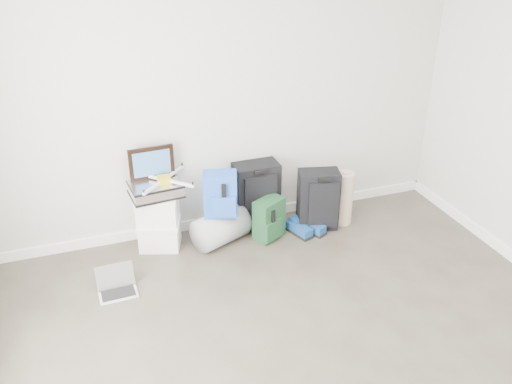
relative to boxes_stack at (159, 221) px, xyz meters
name	(u,v)px	position (x,y,z in m)	size (l,w,h in m)	color
room_envelope	(364,166)	(0.73, -2.27, 1.45)	(4.52, 5.02, 2.71)	beige
boxes_stack	(159,221)	(0.00, 0.00, 0.00)	(0.46, 0.41, 0.54)	white
briefcase	(156,189)	(0.00, 0.00, 0.33)	(0.45, 0.33, 0.13)	#B2B2B7
painting	(152,163)	(0.00, 0.10, 0.55)	(0.41, 0.05, 0.31)	black
drone	(164,180)	(0.08, -0.02, 0.43)	(0.46, 0.46, 0.06)	gold
duffel_bag	(221,228)	(0.56, -0.13, -0.11)	(0.32, 0.32, 0.51)	gray
blue_backpack	(221,195)	(0.56, -0.16, 0.25)	(0.34, 0.29, 0.43)	#1B49B2
large_suitcase	(256,195)	(0.99, 0.06, 0.06)	(0.44, 0.29, 0.67)	black
green_backpack	(269,220)	(1.02, -0.20, -0.08)	(0.34, 0.32, 0.41)	#123318
carry_on	(318,200)	(1.55, -0.18, 0.03)	(0.43, 0.33, 0.61)	black
shoes	(305,228)	(1.39, -0.24, -0.23)	(0.35, 0.32, 0.10)	black
rolled_rug	(344,198)	(1.83, -0.18, 0.00)	(0.18, 0.18, 0.56)	tan
laptop	(117,286)	(-0.47, -0.57, -0.22)	(0.32, 0.24, 0.22)	#BCBCC1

